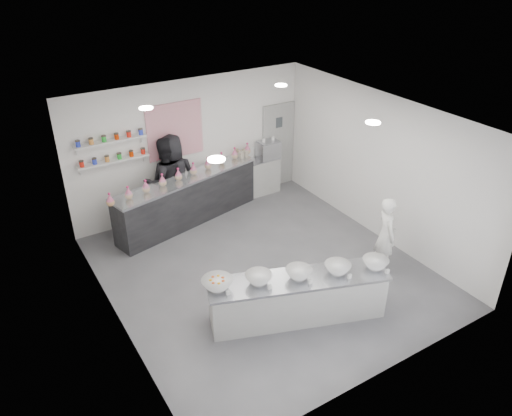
{
  "coord_description": "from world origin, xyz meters",
  "views": [
    {
      "loc": [
        -4.15,
        -6.47,
        5.61
      ],
      "look_at": [
        0.08,
        0.4,
        1.15
      ],
      "focal_mm": 35.0,
      "sensor_mm": 36.0,
      "label": 1
    }
  ],
  "objects": [
    {
      "name": "downlight_3",
      "position": [
        1.4,
        1.6,
        2.98
      ],
      "size": [
        0.24,
        0.24,
        0.02
      ],
      "primitive_type": "cylinder",
      "color": "white",
      "rests_on": "ceiling"
    },
    {
      "name": "espresso_ledge",
      "position": [
        1.55,
        2.78,
        0.45
      ],
      "size": [
        1.2,
        0.38,
        0.89
      ],
      "primitive_type": "cube",
      "color": "#A3A39F",
      "rests_on": "floor"
    },
    {
      "name": "staff_right",
      "position": [
        -0.57,
        2.69,
        0.98
      ],
      "size": [
        1.07,
        0.8,
        1.96
      ],
      "primitive_type": "imported",
      "rotation": [
        0.0,
        0.0,
        2.94
      ],
      "color": "black",
      "rests_on": "floor"
    },
    {
      "name": "jar_shelf_upper",
      "position": [
        -1.75,
        2.9,
        2.02
      ],
      "size": [
        1.45,
        0.22,
        0.04
      ],
      "primitive_type": "cube",
      "color": "silver",
      "rests_on": "back_wall"
    },
    {
      "name": "floor",
      "position": [
        0.0,
        0.0,
        0.0
      ],
      "size": [
        6.0,
        6.0,
        0.0
      ],
      "primitive_type": "plane",
      "color": "#515156",
      "rests_on": "ground"
    },
    {
      "name": "right_wall",
      "position": [
        2.75,
        0.0,
        1.5
      ],
      "size": [
        0.0,
        6.0,
        6.0
      ],
      "primitive_type": "plane",
      "rotation": [
        1.57,
        0.0,
        -1.57
      ],
      "color": "white",
      "rests_on": "floor"
    },
    {
      "name": "back_wall",
      "position": [
        0.0,
        3.0,
        1.5
      ],
      "size": [
        5.5,
        0.0,
        5.5
      ],
      "primitive_type": "plane",
      "rotation": [
        1.57,
        0.0,
        0.0
      ],
      "color": "white",
      "rests_on": "floor"
    },
    {
      "name": "downlight_0",
      "position": [
        -1.4,
        -1.0,
        2.98
      ],
      "size": [
        0.24,
        0.24,
        0.02
      ],
      "primitive_type": "cylinder",
      "color": "white",
      "rests_on": "ceiling"
    },
    {
      "name": "label_cards",
      "position": [
        -0.04,
        -1.88,
        0.83
      ],
      "size": [
        2.66,
        0.04,
        0.07
      ],
      "primitive_type": null,
      "color": "white",
      "rests_on": "prep_counter"
    },
    {
      "name": "cookie_bags",
      "position": [
        -0.39,
        2.44,
        1.21
      ],
      "size": [
        3.69,
        1.01,
        0.28
      ],
      "primitive_type": null,
      "rotation": [
        0.0,
        0.0,
        0.23
      ],
      "color": "#C85A84",
      "rests_on": "back_bar"
    },
    {
      "name": "back_bar",
      "position": [
        -0.39,
        2.44,
        0.54
      ],
      "size": [
        3.52,
        1.41,
        1.08
      ],
      "primitive_type": "cube",
      "rotation": [
        0.0,
        0.0,
        0.23
      ],
      "color": "black",
      "rests_on": "floor"
    },
    {
      "name": "cup_stacks",
      "position": [
        1.19,
        2.78,
        1.06
      ],
      "size": [
        0.24,
        0.24,
        0.32
      ],
      "primitive_type": null,
      "color": "gray",
      "rests_on": "espresso_ledge"
    },
    {
      "name": "staff_left",
      "position": [
        -0.76,
        2.69,
        0.98
      ],
      "size": [
        0.97,
        0.77,
        1.95
      ],
      "primitive_type": "imported",
      "rotation": [
        0.0,
        0.0,
        3.11
      ],
      "color": "black",
      "rests_on": "floor"
    },
    {
      "name": "pattern_panel",
      "position": [
        -0.35,
        2.98,
        1.95
      ],
      "size": [
        1.25,
        0.03,
        1.2
      ],
      "primitive_type": "cube",
      "color": "#DE4365",
      "rests_on": "back_wall"
    },
    {
      "name": "jar_shelf_lower",
      "position": [
        -1.75,
        2.9,
        1.6
      ],
      "size": [
        1.45,
        0.22,
        0.04
      ],
      "primitive_type": "cube",
      "color": "silver",
      "rests_on": "back_wall"
    },
    {
      "name": "left_wall",
      "position": [
        -2.75,
        0.0,
        1.5
      ],
      "size": [
        0.0,
        6.0,
        6.0
      ],
      "primitive_type": "plane",
      "rotation": [
        1.57,
        0.0,
        1.57
      ],
      "color": "white",
      "rests_on": "floor"
    },
    {
      "name": "downlight_2",
      "position": [
        -1.4,
        1.6,
        2.98
      ],
      "size": [
        0.24,
        0.24,
        0.02
      ],
      "primitive_type": "cylinder",
      "color": "white",
      "rests_on": "ceiling"
    },
    {
      "name": "preserve_jars",
      "position": [
        -1.75,
        2.88,
        1.88
      ],
      "size": [
        1.45,
        0.1,
        0.56
      ],
      "primitive_type": null,
      "color": "red",
      "rests_on": "jar_shelf_lower"
    },
    {
      "name": "sneeze_guard",
      "position": [
        -0.33,
        2.15,
        1.22
      ],
      "size": [
        3.33,
        0.8,
        0.29
      ],
      "primitive_type": "cube",
      "rotation": [
        0.0,
        0.0,
        0.23
      ],
      "color": "white",
      "rests_on": "back_bar"
    },
    {
      "name": "back_door",
      "position": [
        2.3,
        2.97,
        1.05
      ],
      "size": [
        0.88,
        0.04,
        2.1
      ],
      "primitive_type": "cube",
      "color": "#969694",
      "rests_on": "floor"
    },
    {
      "name": "prep_counter",
      "position": [
        -0.22,
        -1.38,
        0.4
      ],
      "size": [
        2.98,
        1.61,
        0.8
      ],
      "primitive_type": "cube",
      "rotation": [
        0.0,
        0.0,
        -0.34
      ],
      "color": "#A3A39F",
      "rests_on": "floor"
    },
    {
      "name": "woman_prep",
      "position": [
        1.96,
        -1.11,
        0.75
      ],
      "size": [
        0.55,
        0.65,
        1.51
      ],
      "primitive_type": "imported",
      "rotation": [
        0.0,
        0.0,
        1.17
      ],
      "color": "white",
      "rests_on": "floor"
    },
    {
      "name": "prep_bowls",
      "position": [
        -0.22,
        -1.38,
        0.89
      ],
      "size": [
        3.03,
        1.52,
        0.17
      ],
      "primitive_type": null,
      "rotation": [
        0.0,
        0.0,
        -0.34
      ],
      "color": "white",
      "rests_on": "prep_counter"
    },
    {
      "name": "ceiling",
      "position": [
        0.0,
        0.0,
        3.0
      ],
      "size": [
        6.0,
        6.0,
        0.0
      ],
      "primitive_type": "plane",
      "rotation": [
        3.14,
        0.0,
        0.0
      ],
      "color": "white",
      "rests_on": "floor"
    },
    {
      "name": "downlight_1",
      "position": [
        1.4,
        -1.0,
        2.98
      ],
      "size": [
        0.24,
        0.24,
        0.02
      ],
      "primitive_type": "cylinder",
      "color": "white",
      "rests_on": "ceiling"
    },
    {
      "name": "espresso_machine",
      "position": [
        1.89,
        2.78,
        1.1
      ],
      "size": [
        0.53,
        0.36,
        0.4
      ],
      "primitive_type": "cube",
      "color": "#93969E",
      "rests_on": "espresso_ledge"
    }
  ]
}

